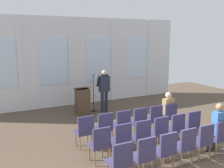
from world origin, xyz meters
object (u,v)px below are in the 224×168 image
object	(u,v)px
chair_r2_c3	(185,144)
chair_r2_c5	(219,135)
audience_r2_c5	(217,126)
chair_r0_c0	(85,129)
chair_r0_c4	(154,117)
chair_r0_c5	(169,115)
chair_r0_c2	(122,123)
audience_r0_c5	(167,109)
chair_r0_c3	(138,120)
chair_r2_c0	(120,160)
chair_r2_c4	(202,139)
speaker	(104,88)
chair_r2_c1	(144,154)
chair_r2_c2	(165,149)
mic_stand	(94,103)
chair_r1_c2	(141,134)
chair_r0_c1	(104,126)
chair_r1_c1	(121,138)
lectern	(83,101)
chair_r1_c3	(159,130)
chair_r1_c5	(191,124)
chair_r1_c4	(175,127)

from	to	relation	value
chair_r2_c3	chair_r2_c5	bearing A→B (deg)	0.00
audience_r2_c5	chair_r0_c0	bearing A→B (deg)	146.81
chair_r0_c4	chair_r0_c5	bearing A→B (deg)	0.00
chair_r0_c2	audience_r0_c5	bearing A→B (deg)	2.67
chair_r0_c4	chair_r0_c5	world-z (taller)	same
chair_r0_c3	chair_r0_c5	distance (m)	1.19
chair_r0_c4	chair_r2_c5	world-z (taller)	same
chair_r2_c0	chair_r0_c4	bearing A→B (deg)	40.38
chair_r2_c4	chair_r2_c5	world-z (taller)	same
speaker	chair_r2_c1	xyz separation A→B (m)	(-1.45, -5.00, -0.48)
speaker	chair_r2_c2	xyz separation A→B (m)	(-0.86, -5.00, -0.48)
chair_r2_c3	audience_r2_c5	size ratio (longest dim) A/B	0.68
mic_stand	chair_r1_c2	bearing A→B (deg)	-96.51
chair_r0_c1	chair_r2_c1	bearing A→B (deg)	-90.00
chair_r0_c5	chair_r2_c3	world-z (taller)	same
chair_r0_c2	chair_r2_c4	size ratio (longest dim) A/B	1.00
chair_r1_c1	chair_r2_c2	size ratio (longest dim) A/B	1.00
audience_r0_c5	chair_r2_c3	world-z (taller)	audience_r0_c5
audience_r0_c5	chair_r2_c5	world-z (taller)	audience_r0_c5
chair_r0_c2	audience_r2_c5	bearing A→B (deg)	-47.47
lectern	chair_r1_c2	xyz separation A→B (m)	(0.09, -4.02, -0.02)
chair_r2_c0	chair_r2_c3	size ratio (longest dim) A/B	1.00
chair_r0_c5	chair_r1_c3	world-z (taller)	same
chair_r2_c2	audience_r2_c5	distance (m)	1.80
mic_stand	chair_r1_c1	world-z (taller)	mic_stand
audience_r0_c5	chair_r1_c5	xyz separation A→B (m)	(0.00, -1.09, -0.18)
mic_stand	chair_r1_c5	xyz separation A→B (m)	(1.30, -4.24, 0.20)
chair_r1_c5	chair_r2_c1	world-z (taller)	same
chair_r0_c4	chair_r2_c5	bearing A→B (deg)	-73.62
chair_r0_c5	chair_r2_c4	size ratio (longest dim) A/B	1.00
chair_r2_c4	chair_r1_c2	bearing A→B (deg)	139.62
speaker	chair_r0_c1	world-z (taller)	speaker
chair_r0_c0	chair_r0_c3	distance (m)	1.78
chair_r0_c0	chair_r2_c5	world-z (taller)	same
chair_r0_c0	chair_r0_c3	size ratio (longest dim) A/B	1.00
speaker	chair_r1_c4	xyz separation A→B (m)	(0.33, -3.99, -0.48)
mic_stand	chair_r0_c3	xyz separation A→B (m)	(0.11, -3.23, 0.20)
chair_r0_c3	chair_r1_c5	world-z (taller)	same
chair_r0_c4	chair_r0_c5	size ratio (longest dim) A/B	1.00
chair_r0_c2	chair_r0_c5	bearing A→B (deg)	0.00
chair_r0_c2	chair_r2_c1	size ratio (longest dim) A/B	1.00
chair_r0_c1	chair_r0_c2	world-z (taller)	same
audience_r0_c5	chair_r2_c0	xyz separation A→B (m)	(-2.97, -2.10, -0.18)
chair_r0_c5	chair_r2_c5	distance (m)	2.02
chair_r2_c5	chair_r2_c3	bearing A→B (deg)	180.00
chair_r0_c4	chair_r2_c1	distance (m)	2.69
chair_r0_c2	audience_r2_c5	distance (m)	2.64
chair_r2_c0	chair_r0_c2	bearing A→B (deg)	59.55
chair_r1_c3	chair_r2_c3	size ratio (longest dim) A/B	1.00
chair_r1_c3	chair_r2_c0	world-z (taller)	same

